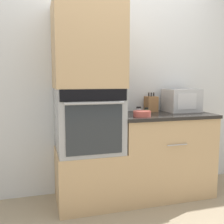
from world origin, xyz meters
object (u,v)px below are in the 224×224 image
object	(u,v)px
bowl	(142,114)
wall_oven	(88,120)
condiment_jar_near	(146,111)
condiment_jar_mid	(139,110)
knife_block	(151,104)
microwave	(181,100)

from	to	relation	value
bowl	wall_oven	bearing A→B (deg)	162.83
condiment_jar_near	condiment_jar_mid	bearing A→B (deg)	175.37
knife_block	condiment_jar_mid	world-z (taller)	knife_block
knife_block	wall_oven	bearing A→B (deg)	-165.06
microwave	condiment_jar_mid	xyz separation A→B (m)	(-0.56, -0.06, -0.09)
condiment_jar_mid	microwave	bearing A→B (deg)	5.70
knife_block	bowl	world-z (taller)	knife_block
wall_oven	knife_block	distance (m)	0.82
wall_oven	microwave	size ratio (longest dim) A/B	1.72
wall_oven	knife_block	world-z (taller)	wall_oven
knife_block	condiment_jar_near	distance (m)	0.22
wall_oven	bowl	bearing A→B (deg)	-17.17
bowl	condiment_jar_mid	bearing A→B (deg)	76.93
bowl	condiment_jar_near	bearing A→B (deg)	56.26
microwave	bowl	size ratio (longest dim) A/B	2.10
microwave	knife_block	distance (m)	0.36
knife_block	bowl	size ratio (longest dim) A/B	1.25
condiment_jar_near	wall_oven	bearing A→B (deg)	-175.99
wall_oven	microwave	world-z (taller)	wall_oven
wall_oven	condiment_jar_mid	world-z (taller)	wall_oven
knife_block	condiment_jar_near	bearing A→B (deg)	-128.12
wall_oven	condiment_jar_near	size ratio (longest dim) A/B	9.93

